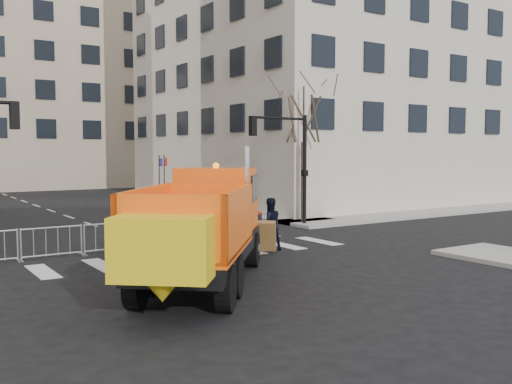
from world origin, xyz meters
TOP-DOWN VIEW (x-y plane):
  - ground at (0.00, 0.00)m, footprint 120.00×120.00m
  - sidewalk_back at (0.00, 8.50)m, footprint 64.00×5.00m
  - traffic_light_right at (8.50, 9.50)m, footprint 0.18×0.18m
  - crowd_barriers at (-0.75, 7.60)m, footprint 12.60×0.60m
  - street_tree at (9.20, 10.50)m, footprint 3.00×3.00m
  - plow_truck at (-1.56, 1.13)m, footprint 8.21×9.13m
  - cop_a at (0.38, 5.74)m, footprint 0.75×0.61m
  - cop_b at (3.20, 4.83)m, footprint 1.08×0.93m
  - cop_c at (1.51, 4.53)m, footprint 1.05×1.13m
  - newspaper_box at (3.64, 6.50)m, footprint 0.49×0.44m

SIDE VIEW (x-z plane):
  - ground at x=0.00m, z-range 0.00..0.00m
  - sidewalk_back at x=0.00m, z-range 0.00..0.15m
  - crowd_barriers at x=-0.75m, z-range 0.00..1.10m
  - newspaper_box at x=3.64m, z-range 0.15..1.25m
  - cop_a at x=0.38m, z-range 0.00..1.79m
  - cop_c at x=1.51m, z-range 0.00..1.87m
  - cop_b at x=3.20m, z-range 0.00..1.94m
  - plow_truck at x=-1.56m, z-range -0.21..3.57m
  - traffic_light_right at x=8.50m, z-range 0.00..5.40m
  - street_tree at x=9.20m, z-range 0.00..7.50m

